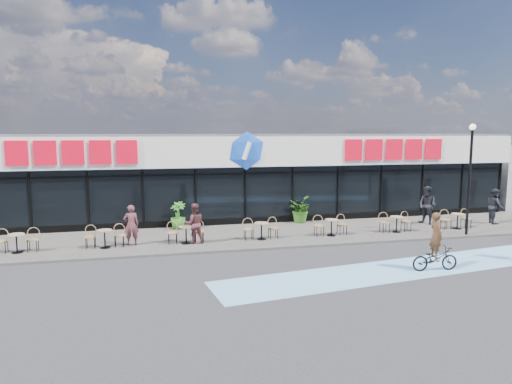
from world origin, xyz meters
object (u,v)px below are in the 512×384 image
at_px(patron_right, 194,223).
at_px(pedestrian_a, 427,205).
at_px(potted_plant_right, 299,209).
at_px(potted_plant_mid, 300,211).
at_px(patron_left, 131,225).
at_px(lamp_post, 470,169).
at_px(pedestrian_b, 495,206).
at_px(potted_plant_left, 178,215).

distance_m(patron_right, pedestrian_a, 11.87).
distance_m(potted_plant_right, pedestrian_a, 6.41).
xyz_separation_m(potted_plant_mid, potted_plant_right, (-0.05, -0.01, 0.09)).
bearing_deg(pedestrian_a, patron_left, -109.13).
relative_size(potted_plant_mid, pedestrian_a, 0.60).
height_order(lamp_post, patron_right, lamp_post).
relative_size(lamp_post, pedestrian_b, 2.79).
bearing_deg(patron_left, potted_plant_mid, -166.39).
distance_m(potted_plant_right, patron_right, 6.57).
bearing_deg(lamp_post, patron_right, 174.64).
bearing_deg(potted_plant_left, potted_plant_right, 1.98).
distance_m(lamp_post, pedestrian_a, 3.20).
distance_m(lamp_post, patron_left, 14.96).
distance_m(potted_plant_left, pedestrian_b, 15.91).
bearing_deg(pedestrian_a, patron_right, -106.71).
height_order(lamp_post, potted_plant_right, lamp_post).
xyz_separation_m(potted_plant_left, pedestrian_b, (15.74, -2.32, 0.24)).
distance_m(potted_plant_left, patron_right, 3.10).
distance_m(potted_plant_left, potted_plant_mid, 6.24).
bearing_deg(patron_left, potted_plant_left, -133.00).
xyz_separation_m(lamp_post, pedestrian_a, (-0.39, 2.47, -2.00)).
relative_size(patron_left, pedestrian_a, 0.87).
bearing_deg(patron_left, lamp_post, 168.32).
distance_m(patron_left, pedestrian_b, 17.81).
height_order(lamp_post, pedestrian_a, lamp_post).
height_order(potted_plant_right, pedestrian_a, pedestrian_a).
height_order(patron_left, pedestrian_a, pedestrian_a).
xyz_separation_m(potted_plant_right, pedestrian_a, (6.10, -1.95, 0.29)).
xyz_separation_m(potted_plant_mid, patron_right, (-5.75, -3.28, 0.26)).
distance_m(potted_plant_right, pedestrian_b, 9.89).
bearing_deg(patron_right, potted_plant_mid, -153.05).
bearing_deg(potted_plant_left, pedestrian_a, -8.03).
bearing_deg(patron_left, patron_right, 166.73).
height_order(potted_plant_mid, patron_right, patron_right).
bearing_deg(patron_left, pedestrian_a, 178.00).
xyz_separation_m(patron_right, pedestrian_a, (11.79, 1.33, 0.12)).
bearing_deg(potted_plant_left, lamp_post, -18.35).
height_order(patron_left, patron_right, patron_right).
height_order(lamp_post, potted_plant_mid, lamp_post).
bearing_deg(lamp_post, pedestrian_b, 31.56).
bearing_deg(pedestrian_a, potted_plant_left, -121.15).
bearing_deg(lamp_post, potted_plant_left, 161.65).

